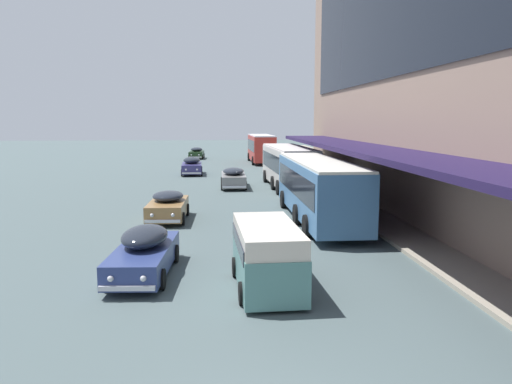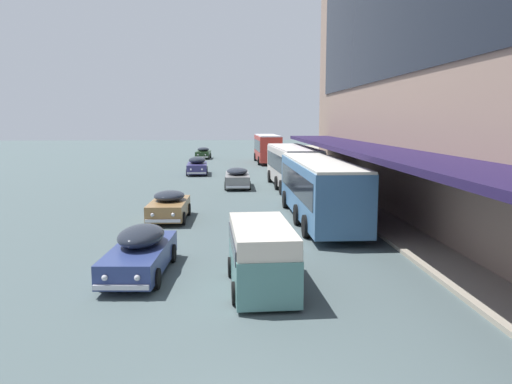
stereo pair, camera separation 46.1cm
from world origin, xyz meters
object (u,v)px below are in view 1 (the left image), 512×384
transit_bus_kerbside_rear (261,147)px  vw_van (266,252)px  sedan_oncoming_front (197,153)px  transit_bus_kerbside_front (289,164)px  sedan_trailing_near (168,206)px  sedan_far_back (233,178)px  transit_bus_kerbside_far (318,186)px  sedan_second_near (144,252)px  sedan_lead_near (192,166)px

transit_bus_kerbside_rear → vw_van: bearing=-94.8°
sedan_oncoming_front → transit_bus_kerbside_front: bearing=-74.5°
transit_bus_kerbside_front → sedan_trailing_near: transit_bus_kerbside_front is taller
transit_bus_kerbside_rear → vw_van: (-3.71, -44.05, -0.79)m
sedan_far_back → vw_van: vw_van is taller
transit_bus_kerbside_far → sedan_oncoming_front: transit_bus_kerbside_far is taller
sedan_trailing_near → vw_van: (3.98, -10.59, 0.36)m
transit_bus_kerbside_rear → sedan_far_back: (-3.98, -21.43, -1.13)m
transit_bus_kerbside_far → sedan_trailing_near: (-7.56, 0.73, -1.03)m
transit_bus_kerbside_front → sedan_second_near: size_ratio=2.15×
sedan_second_near → sedan_trailing_near: bearing=90.6°
transit_bus_kerbside_front → sedan_lead_near: 12.55m
vw_van → transit_bus_kerbside_far: bearing=70.0°
transit_bus_kerbside_front → sedan_lead_near: transit_bus_kerbside_front is taller
sedan_far_back → sedan_second_near: bearing=-99.7°
vw_van → transit_bus_kerbside_rear: bearing=85.2°
sedan_second_near → sedan_far_back: 21.37m
sedan_second_near → sedan_trailing_near: (-0.10, 9.03, -0.04)m
transit_bus_kerbside_rear → sedan_far_back: bearing=-100.5°
sedan_trailing_near → transit_bus_kerbside_rear: bearing=77.1°
transit_bus_kerbside_far → sedan_second_near: size_ratio=2.30×
sedan_second_near → sedan_oncoming_front: sedan_second_near is taller
sedan_oncoming_front → sedan_far_back: bearing=-82.2°
transit_bus_kerbside_front → vw_van: transit_bus_kerbside_front is taller
transit_bus_kerbside_rear → transit_bus_kerbside_far: bearing=-90.2°
vw_van → sedan_oncoming_front: bearing=94.7°
sedan_far_back → vw_van: 22.62m
sedan_trailing_near → sedan_lead_near: bearing=89.6°
sedan_far_back → sedan_lead_near: sedan_lead_near is taller
transit_bus_kerbside_rear → sedan_trailing_near: (-7.70, -33.47, -1.16)m
sedan_second_near → sedan_far_back: (3.61, 21.06, -0.01)m
sedan_second_near → sedan_far_back: size_ratio=1.02×
sedan_second_near → sedan_oncoming_front: 49.57m
sedan_second_near → sedan_lead_near: 30.46m
sedan_second_near → sedan_oncoming_front: (-0.28, 49.57, -0.03)m
transit_bus_kerbside_front → transit_bus_kerbside_rear: size_ratio=1.15×
sedan_lead_near → vw_van: bearing=-83.2°
transit_bus_kerbside_front → transit_bus_kerbside_far: size_ratio=0.93×
sedan_far_back → sedan_oncoming_front: (-3.90, 28.51, -0.02)m
transit_bus_kerbside_rear → sedan_lead_near: bearing=-122.1°
transit_bus_kerbside_far → sedan_far_back: size_ratio=2.34×
transit_bus_kerbside_front → transit_bus_kerbside_rear: transit_bus_kerbside_rear is taller
transit_bus_kerbside_rear → sedan_trailing_near: bearing=-102.9°
sedan_trailing_near → sedan_far_back: (3.71, 12.03, 0.02)m
sedan_far_back → sedan_oncoming_front: size_ratio=1.12×
transit_bus_kerbside_far → sedan_trailing_near: transit_bus_kerbside_far is taller
transit_bus_kerbside_front → sedan_trailing_near: size_ratio=2.50×
transit_bus_kerbside_front → sedan_oncoming_front: bearing=105.5°
sedan_second_near → sedan_lead_near: (0.05, 30.46, 0.03)m
sedan_far_back → transit_bus_kerbside_front: bearing=-6.6°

